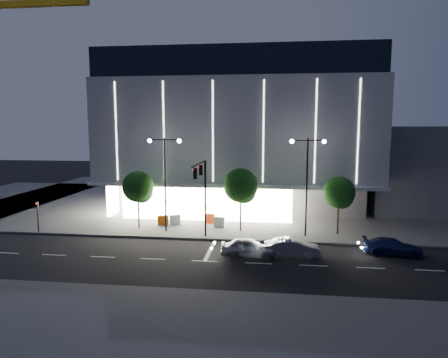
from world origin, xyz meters
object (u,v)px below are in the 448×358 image
car_lead (248,248)px  barrier_a (163,220)px  street_lamp_west (165,170)px  car_third (393,247)px  barrier_b (175,220)px  barrier_c (210,218)px  tree_right (339,194)px  barrier_d (219,222)px  car_second (292,248)px  tree_left (138,189)px  traffic_mast (202,185)px  tree_mid (241,187)px  street_lamp_east (307,172)px  ped_signal_far (38,213)px

car_lead → barrier_a: (-9.08, 8.29, -0.07)m
street_lamp_west → car_third: street_lamp_west is taller
barrier_b → barrier_c: 3.53m
tree_right → car_third: tree_right is taller
street_lamp_west → barrier_d: size_ratio=8.18×
car_lead → barrier_c: size_ratio=3.87×
car_lead → barrier_b: car_lead is taller
barrier_d → barrier_c: bearing=143.3°
car_second → barrier_a: 14.71m
barrier_b → tree_left: bearing=-177.8°
traffic_mast → tree_right: traffic_mast is taller
car_second → barrier_a: size_ratio=3.87×
tree_mid → barrier_c: (-3.40, 2.55, -3.68)m
street_lamp_west → car_lead: (8.18, -6.05, -5.23)m
street_lamp_east → ped_signal_far: bearing=-176.6°
barrier_b → barrier_c: (3.39, 0.98, 0.00)m
traffic_mast → ped_signal_far: size_ratio=2.36×
car_lead → tree_left: bearing=55.7°
street_lamp_east → barrier_c: street_lamp_east is taller
ped_signal_far → barrier_c: bearing=18.0°
tree_mid → barrier_b: bearing=167.1°
tree_right → car_lead: tree_right is taller
tree_mid → barrier_d: bearing=151.7°
tree_left → barrier_a: tree_left is taller
street_lamp_east → barrier_a: street_lamp_east is taller
tree_mid → car_second: (4.53, -6.62, -3.63)m
traffic_mast → barrier_c: traffic_mast is taller
barrier_b → barrier_a: bearing=173.1°
tree_mid → car_second: size_ratio=1.44×
ped_signal_far → tree_left: 9.61m
street_lamp_east → traffic_mast: bearing=-163.5°
car_lead → barrier_a: 12.30m
car_lead → car_third: bearing=-82.7°
street_lamp_east → barrier_d: (-8.20, 2.22, -5.31)m
street_lamp_west → tree_right: (16.03, 1.02, -2.07)m
car_lead → barrier_c: car_lead is taller
barrier_c → tree_mid: bearing=-20.4°
tree_left → barrier_b: size_ratio=5.20×
street_lamp_east → car_lead: street_lamp_east is taller
tree_mid → barrier_d: tree_mid is taller
car_lead → traffic_mast: bearing=49.0°
traffic_mast → car_third: (15.39, -1.56, -4.38)m
tree_right → car_second: tree_right is taller
tree_left → street_lamp_east: bearing=-3.7°
car_second → traffic_mast: bearing=65.7°
barrier_b → street_lamp_east: bearing=-35.1°
tree_left → car_lead: bearing=-32.4°
street_lamp_west → ped_signal_far: bearing=-172.9°
tree_right → tree_mid: bearing=180.0°
street_lamp_west → traffic_mast: bearing=-33.6°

